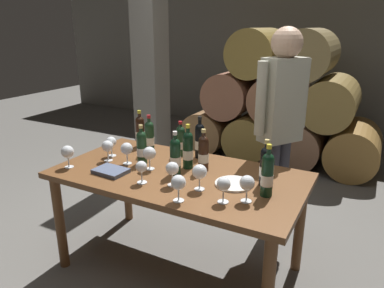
{
  "coord_description": "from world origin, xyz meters",
  "views": [
    {
      "loc": [
        1.15,
        -1.95,
        1.72
      ],
      "look_at": [
        0.0,
        0.2,
        0.91
      ],
      "focal_mm": 33.57,
      "sensor_mm": 36.0,
      "label": 1
    }
  ],
  "objects_px": {
    "wine_bottle_0": "(150,137)",
    "wine_glass_9": "(111,142)",
    "wine_bottle_5": "(267,174)",
    "wine_glass_1": "(172,169)",
    "wine_bottle_7": "(200,140)",
    "wine_glass_4": "(68,152)",
    "wine_bottle_9": "(265,166)",
    "wine_glass_5": "(178,183)",
    "wine_bottle_3": "(140,131)",
    "wine_bottle_2": "(175,156)",
    "sommelier_presenting": "(281,117)",
    "wine_glass_2": "(141,168)",
    "wine_glass_10": "(107,147)",
    "dining_table": "(178,185)",
    "wine_glass_6": "(224,185)",
    "wine_glass_7": "(149,154)",
    "wine_bottle_6": "(142,147)",
    "wine_glass_8": "(200,172)",
    "wine_bottle_1": "(181,141)",
    "serving_plate": "(234,184)",
    "wine_glass_0": "(247,183)",
    "wine_bottle_4": "(203,153)",
    "wine_bottle_8": "(188,149)",
    "wine_glass_3": "(127,149)",
    "tasting_notebook": "(111,171)"
  },
  "relations": [
    {
      "from": "wine_glass_2",
      "to": "wine_glass_10",
      "type": "relative_size",
      "value": 0.94
    },
    {
      "from": "wine_bottle_2",
      "to": "wine_bottle_9",
      "type": "distance_m",
      "value": 0.59
    },
    {
      "from": "wine_bottle_2",
      "to": "wine_bottle_4",
      "type": "bearing_deg",
      "value": 46.54
    },
    {
      "from": "wine_bottle_7",
      "to": "wine_bottle_8",
      "type": "relative_size",
      "value": 1.01
    },
    {
      "from": "wine_bottle_5",
      "to": "wine_glass_1",
      "type": "height_order",
      "value": "wine_bottle_5"
    },
    {
      "from": "wine_bottle_9",
      "to": "wine_glass_9",
      "type": "height_order",
      "value": "wine_bottle_9"
    },
    {
      "from": "wine_bottle_2",
      "to": "wine_glass_5",
      "type": "height_order",
      "value": "wine_bottle_2"
    },
    {
      "from": "wine_bottle_0",
      "to": "wine_glass_9",
      "type": "distance_m",
      "value": 0.3
    },
    {
      "from": "wine_bottle_5",
      "to": "wine_bottle_8",
      "type": "xyz_separation_m",
      "value": [
        -0.62,
        0.17,
        -0.0
      ]
    },
    {
      "from": "wine_bottle_2",
      "to": "wine_glass_3",
      "type": "height_order",
      "value": "wine_bottle_2"
    },
    {
      "from": "wine_bottle_2",
      "to": "sommelier_presenting",
      "type": "xyz_separation_m",
      "value": [
        0.49,
        0.77,
        0.15
      ]
    },
    {
      "from": "wine_bottle_5",
      "to": "wine_glass_6",
      "type": "distance_m",
      "value": 0.28
    },
    {
      "from": "wine_bottle_6",
      "to": "wine_glass_8",
      "type": "distance_m",
      "value": 0.6
    },
    {
      "from": "tasting_notebook",
      "to": "sommelier_presenting",
      "type": "height_order",
      "value": "sommelier_presenting"
    },
    {
      "from": "wine_bottle_3",
      "to": "wine_bottle_5",
      "type": "bearing_deg",
      "value": -18.37
    },
    {
      "from": "wine_glass_1",
      "to": "wine_bottle_9",
      "type": "bearing_deg",
      "value": 28.88
    },
    {
      "from": "wine_bottle_7",
      "to": "wine_bottle_9",
      "type": "bearing_deg",
      "value": -23.44
    },
    {
      "from": "wine_bottle_2",
      "to": "wine_bottle_6",
      "type": "relative_size",
      "value": 1.03
    },
    {
      "from": "wine_glass_2",
      "to": "wine_glass_6",
      "type": "height_order",
      "value": "wine_glass_6"
    },
    {
      "from": "wine_bottle_4",
      "to": "wine_glass_10",
      "type": "height_order",
      "value": "wine_bottle_4"
    },
    {
      "from": "wine_bottle_7",
      "to": "wine_glass_4",
      "type": "xyz_separation_m",
      "value": [
        -0.72,
        -0.62,
        -0.02
      ]
    },
    {
      "from": "dining_table",
      "to": "wine_bottle_5",
      "type": "bearing_deg",
      "value": -4.54
    },
    {
      "from": "dining_table",
      "to": "wine_bottle_2",
      "type": "distance_m",
      "value": 0.22
    },
    {
      "from": "wine_glass_1",
      "to": "wine_glass_7",
      "type": "distance_m",
      "value": 0.32
    },
    {
      "from": "wine_glass_7",
      "to": "wine_glass_5",
      "type": "bearing_deg",
      "value": -37.37
    },
    {
      "from": "wine_glass_4",
      "to": "wine_bottle_5",
      "type": "bearing_deg",
      "value": 9.44
    },
    {
      "from": "wine_glass_5",
      "to": "wine_bottle_3",
      "type": "bearing_deg",
      "value": 137.78
    },
    {
      "from": "wine_bottle_0",
      "to": "wine_bottle_7",
      "type": "bearing_deg",
      "value": 13.53
    },
    {
      "from": "wine_glass_7",
      "to": "wine_bottle_5",
      "type": "bearing_deg",
      "value": -0.97
    },
    {
      "from": "wine_glass_2",
      "to": "wine_glass_5",
      "type": "height_order",
      "value": "wine_glass_5"
    },
    {
      "from": "wine_bottle_2",
      "to": "wine_bottle_4",
      "type": "xyz_separation_m",
      "value": [
        0.14,
        0.15,
        -0.0
      ]
    },
    {
      "from": "wine_glass_5",
      "to": "wine_glass_10",
      "type": "xyz_separation_m",
      "value": [
        -0.79,
        0.31,
        -0.0
      ]
    },
    {
      "from": "wine_glass_1",
      "to": "wine_glass_5",
      "type": "relative_size",
      "value": 0.98
    },
    {
      "from": "wine_bottle_1",
      "to": "wine_bottle_2",
      "type": "xyz_separation_m",
      "value": [
        0.15,
        -0.34,
        0.01
      ]
    },
    {
      "from": "wine_bottle_6",
      "to": "serving_plate",
      "type": "bearing_deg",
      "value": -2.17
    },
    {
      "from": "wine_bottle_4",
      "to": "wine_glass_8",
      "type": "relative_size",
      "value": 1.82
    },
    {
      "from": "wine_glass_2",
      "to": "wine_glass_7",
      "type": "relative_size",
      "value": 0.9
    },
    {
      "from": "wine_glass_10",
      "to": "tasting_notebook",
      "type": "distance_m",
      "value": 0.26
    },
    {
      "from": "wine_bottle_3",
      "to": "wine_glass_8",
      "type": "height_order",
      "value": "wine_bottle_3"
    },
    {
      "from": "wine_bottle_5",
      "to": "serving_plate",
      "type": "bearing_deg",
      "value": 166.88
    },
    {
      "from": "wine_glass_0",
      "to": "wine_glass_2",
      "type": "height_order",
      "value": "wine_glass_0"
    },
    {
      "from": "wine_glass_6",
      "to": "wine_glass_9",
      "type": "height_order",
      "value": "wine_glass_9"
    },
    {
      "from": "wine_bottle_1",
      "to": "wine_glass_6",
      "type": "distance_m",
      "value": 0.82
    },
    {
      "from": "dining_table",
      "to": "sommelier_presenting",
      "type": "relative_size",
      "value": 0.99
    },
    {
      "from": "wine_glass_8",
      "to": "wine_bottle_1",
      "type": "bearing_deg",
      "value": 130.42
    },
    {
      "from": "wine_bottle_2",
      "to": "serving_plate",
      "type": "distance_m",
      "value": 0.43
    },
    {
      "from": "wine_glass_4",
      "to": "wine_bottle_9",
      "type": "bearing_deg",
      "value": 15.61
    },
    {
      "from": "wine_glass_7",
      "to": "wine_glass_2",
      "type": "bearing_deg",
      "value": -68.2
    },
    {
      "from": "wine_glass_6",
      "to": "sommelier_presenting",
      "type": "distance_m",
      "value": 1.02
    },
    {
      "from": "wine_bottle_1",
      "to": "wine_glass_4",
      "type": "height_order",
      "value": "wine_bottle_1"
    }
  ]
}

